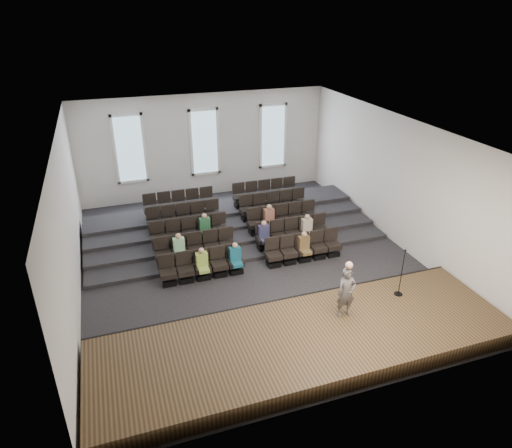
{
  "coord_description": "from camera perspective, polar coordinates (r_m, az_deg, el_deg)",
  "views": [
    {
      "loc": [
        -4.53,
        -14.08,
        8.75
      ],
      "look_at": [
        0.42,
        0.5,
        1.24
      ],
      "focal_mm": 32.0,
      "sensor_mm": 36.0,
      "label": 1
    }
  ],
  "objects": [
    {
      "name": "stage_lip",
      "position": [
        14.43,
        3.37,
        -10.15
      ],
      "size": [
        11.8,
        0.06,
        0.52
      ],
      "primitive_type": "cube",
      "color": "black",
      "rests_on": "ground"
    },
    {
      "name": "audience",
      "position": [
        17.05,
        -1.14,
        -1.76
      ],
      "size": [
        5.45,
        2.64,
        1.1
      ],
      "color": "#96B548",
      "rests_on": "seating_rows"
    },
    {
      "name": "ceiling",
      "position": [
        15.25,
        -0.9,
        11.8
      ],
      "size": [
        12.0,
        14.0,
        0.02
      ],
      "primitive_type": "cube",
      "color": "white",
      "rests_on": "ground"
    },
    {
      "name": "windows",
      "position": [
        22.35,
        -6.44,
        10.12
      ],
      "size": [
        8.44,
        0.1,
        3.24
      ],
      "color": "white",
      "rests_on": "wall_back"
    },
    {
      "name": "wall_right",
      "position": [
        18.67,
        17.1,
        5.25
      ],
      "size": [
        0.04,
        14.0,
        5.0
      ],
      "primitive_type": "cube",
      "color": "silver",
      "rests_on": "ground"
    },
    {
      "name": "wall_front",
      "position": [
        10.46,
        11.36,
        -11.31
      ],
      "size": [
        12.0,
        0.04,
        5.0
      ],
      "primitive_type": "cube",
      "color": "silver",
      "rests_on": "ground"
    },
    {
      "name": "wall_back",
      "position": [
        22.46,
        -6.46,
        9.68
      ],
      "size": [
        12.0,
        0.04,
        5.0
      ],
      "primitive_type": "cube",
      "color": "silver",
      "rests_on": "ground"
    },
    {
      "name": "speaker",
      "position": [
        13.44,
        11.22,
        -8.39
      ],
      "size": [
        0.59,
        0.41,
        1.54
      ],
      "primitive_type": "imported",
      "rotation": [
        0.0,
        0.0,
        -0.07
      ],
      "color": "#53504E",
      "rests_on": "stage"
    },
    {
      "name": "seating_rows",
      "position": [
        18.15,
        -2.31,
        -0.42
      ],
      "size": [
        6.8,
        4.7,
        1.67
      ],
      "color": "black",
      "rests_on": "ground"
    },
    {
      "name": "mic_stand",
      "position": [
        14.89,
        17.59,
        -6.85
      ],
      "size": [
        0.27,
        0.27,
        1.61
      ],
      "color": "black",
      "rests_on": "stage"
    },
    {
      "name": "wall_left",
      "position": [
        15.48,
        -22.56,
        0.05
      ],
      "size": [
        0.04,
        14.0,
        5.0
      ],
      "primitive_type": "cube",
      "color": "silver",
      "rests_on": "ground"
    },
    {
      "name": "risers",
      "position": [
        19.78,
        -3.63,
        0.31
      ],
      "size": [
        11.8,
        4.8,
        0.6
      ],
      "color": "black",
      "rests_on": "ground"
    },
    {
      "name": "stage",
      "position": [
        13.17,
        6.32,
        -14.41
      ],
      "size": [
        11.8,
        3.6,
        0.5
      ],
      "primitive_type": "cube",
      "color": "brown",
      "rests_on": "ground"
    },
    {
      "name": "ground",
      "position": [
        17.18,
        -0.79,
        -4.62
      ],
      "size": [
        14.0,
        14.0,
        0.0
      ],
      "primitive_type": "plane",
      "color": "black",
      "rests_on": "ground"
    }
  ]
}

